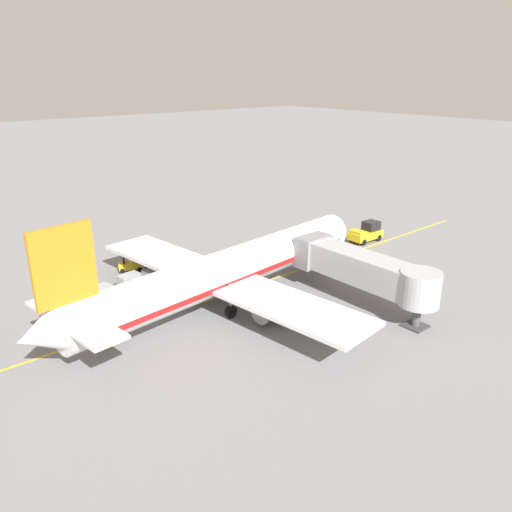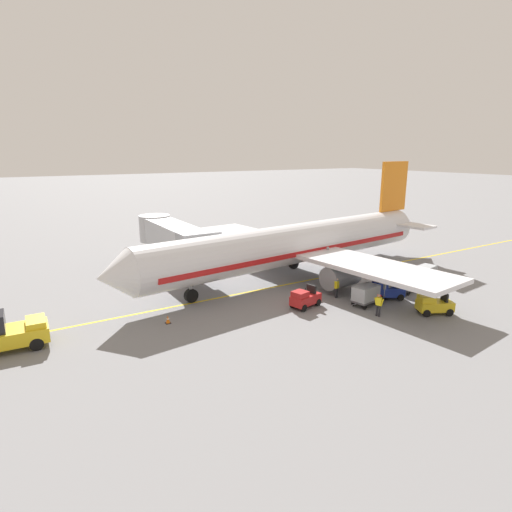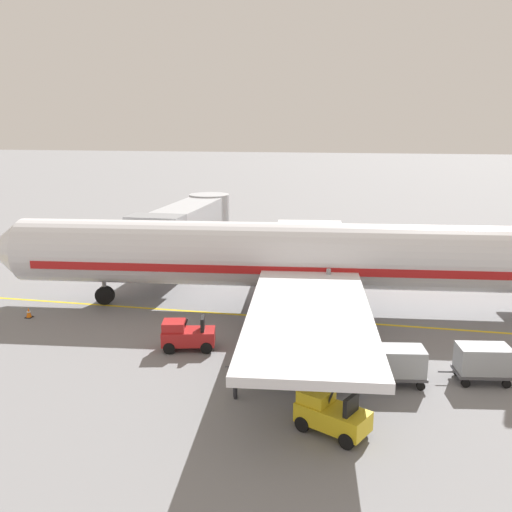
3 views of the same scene
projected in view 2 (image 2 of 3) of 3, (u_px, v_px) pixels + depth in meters
The scene contains 15 objects.
ground_plane at pixel (305, 281), 38.91m from camera, with size 400.00×400.00×0.00m, color slate.
gate_lead_in_line at pixel (305, 281), 38.91m from camera, with size 0.24×80.00×0.01m, color gold.
parked_airliner at pixel (297, 244), 39.50m from camera, with size 30.39×37.35×10.63m.
jet_bridge at pixel (173, 237), 41.44m from camera, with size 14.61×3.50×4.98m.
pushback_tractor at pixel (5, 333), 25.15m from camera, with size 2.35×4.47×2.40m.
baggage_tug_lead at pixel (434, 305), 30.89m from camera, with size 2.19×2.77×1.62m.
baggage_tug_trailing at pixel (305, 298), 32.21m from camera, with size 1.77×2.71×1.62m.
baggage_tug_spare at pixel (387, 290), 34.06m from camera, with size 2.22×2.77×1.62m.
baggage_cart_front at pixel (366, 294), 32.57m from camera, with size 1.64×2.97×1.58m.
baggage_cart_second_in_train at pixel (385, 286), 34.48m from camera, with size 1.64×2.97×1.58m.
baggage_cart_third_in_train at pixel (408, 281), 35.66m from camera, with size 1.64×2.97×1.58m.
baggage_cart_tail_end at pixel (425, 273), 38.16m from camera, with size 1.64×2.97×1.58m.
ground_crew_wing_walker at pixel (337, 287), 34.21m from camera, with size 0.34×0.72×1.69m.
ground_crew_loader at pixel (379, 304), 30.37m from camera, with size 0.71×0.36×1.69m.
safety_cone_nose_left at pixel (168, 319), 29.26m from camera, with size 0.36×0.36×0.59m.
Camera 2 is at (-29.40, 23.22, 11.69)m, focal length 29.38 mm.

